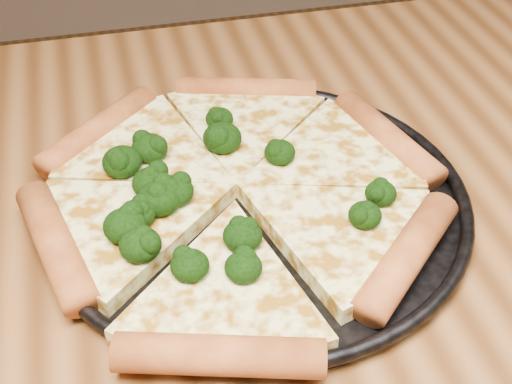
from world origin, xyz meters
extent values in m
cube|color=brown|center=(0.00, 0.00, 0.73)|extent=(1.20, 0.90, 0.04)
cylinder|color=black|center=(0.06, 0.12, 0.75)|extent=(0.32, 0.32, 0.01)
torus|color=black|center=(0.06, 0.12, 0.76)|extent=(0.33, 0.33, 0.01)
cylinder|color=#CA6D32|center=(0.18, 0.17, 0.77)|extent=(0.06, 0.13, 0.03)
cylinder|color=#CA6D32|center=(0.09, 0.27, 0.77)|extent=(0.13, 0.06, 0.03)
cylinder|color=#CA6D32|center=(-0.05, 0.24, 0.77)|extent=(0.11, 0.11, 0.03)
cylinder|color=#CA6D32|center=(-0.09, 0.10, 0.77)|extent=(0.06, 0.13, 0.03)
cylinder|color=#CA6D32|center=(0.00, -0.02, 0.77)|extent=(0.13, 0.06, 0.03)
cylinder|color=#CA6D32|center=(0.14, 0.03, 0.77)|extent=(0.11, 0.11, 0.03)
ellipsoid|color=black|center=(0.05, 0.22, 0.78)|extent=(0.02, 0.02, 0.02)
ellipsoid|color=black|center=(-0.03, 0.07, 0.78)|extent=(0.03, 0.03, 0.02)
ellipsoid|color=black|center=(-0.04, 0.17, 0.78)|extent=(0.03, 0.03, 0.02)
ellipsoid|color=black|center=(-0.01, 0.18, 0.78)|extent=(0.03, 0.03, 0.02)
ellipsoid|color=black|center=(-0.02, 0.14, 0.78)|extent=(0.03, 0.03, 0.02)
ellipsoid|color=black|center=(0.15, 0.09, 0.78)|extent=(0.02, 0.02, 0.02)
ellipsoid|color=black|center=(-0.03, 0.11, 0.78)|extent=(0.03, 0.03, 0.02)
ellipsoid|color=black|center=(0.13, 0.07, 0.78)|extent=(0.02, 0.02, 0.02)
ellipsoid|color=black|center=(0.09, 0.16, 0.78)|extent=(0.03, 0.03, 0.02)
ellipsoid|color=black|center=(-0.01, 0.12, 0.78)|extent=(0.03, 0.03, 0.02)
ellipsoid|color=black|center=(0.03, 0.04, 0.78)|extent=(0.03, 0.03, 0.02)
ellipsoid|color=black|center=(0.00, 0.13, 0.78)|extent=(0.03, 0.03, 0.02)
ellipsoid|color=black|center=(0.05, 0.18, 0.78)|extent=(0.03, 0.03, 0.02)
ellipsoid|color=black|center=(-0.04, 0.10, 0.78)|extent=(0.03, 0.03, 0.02)
ellipsoid|color=black|center=(0.00, 0.05, 0.78)|extent=(0.03, 0.03, 0.02)
ellipsoid|color=black|center=(0.04, 0.07, 0.78)|extent=(0.03, 0.03, 0.02)
camera|label=1|loc=(-0.04, -0.29, 1.12)|focal=50.63mm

